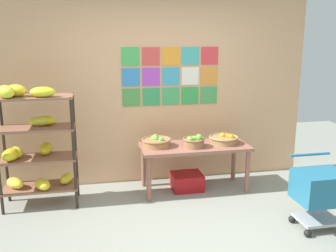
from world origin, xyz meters
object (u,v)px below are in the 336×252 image
(shopping_cart, at_px, (320,189))
(fruit_basket_centre, at_px, (224,139))
(banana_shelf_unit, at_px, (34,140))
(fruit_basket_back_left, at_px, (156,142))
(produce_crate_under_table, at_px, (187,181))
(fruit_basket_left, at_px, (194,142))
(display_table, at_px, (195,151))

(shopping_cart, bearing_deg, fruit_basket_centre, 111.74)
(banana_shelf_unit, relative_size, fruit_basket_back_left, 3.88)
(shopping_cart, bearing_deg, produce_crate_under_table, 126.82)
(fruit_basket_centre, distance_m, fruit_basket_left, 0.45)
(fruit_basket_left, bearing_deg, shopping_cart, -48.71)
(fruit_basket_centre, height_order, produce_crate_under_table, fruit_basket_centre)
(shopping_cart, bearing_deg, fruit_basket_left, 127.78)
(display_table, height_order, produce_crate_under_table, display_table)
(display_table, relative_size, fruit_basket_left, 4.95)
(display_table, distance_m, fruit_basket_centre, 0.43)
(display_table, distance_m, produce_crate_under_table, 0.44)
(fruit_basket_back_left, relative_size, shopping_cart, 0.50)
(fruit_basket_left, bearing_deg, banana_shelf_unit, -179.73)
(display_table, height_order, fruit_basket_left, fruit_basket_left)
(display_table, height_order, fruit_basket_back_left, fruit_basket_back_left)
(banana_shelf_unit, bearing_deg, shopping_cart, -21.53)
(banana_shelf_unit, xyz_separation_m, fruit_basket_back_left, (1.49, 0.15, -0.15))
(fruit_basket_back_left, xyz_separation_m, shopping_cart, (1.52, -1.33, -0.24))
(fruit_basket_centre, bearing_deg, fruit_basket_back_left, 177.21)
(fruit_basket_centre, bearing_deg, banana_shelf_unit, -177.60)
(fruit_basket_back_left, height_order, shopping_cart, same)
(banana_shelf_unit, height_order, display_table, banana_shelf_unit)
(display_table, bearing_deg, produce_crate_under_table, 162.72)
(fruit_basket_back_left, bearing_deg, shopping_cart, -41.27)
(fruit_basket_centre, height_order, fruit_basket_left, fruit_basket_left)
(display_table, relative_size, fruit_basket_back_left, 3.70)
(fruit_basket_left, height_order, fruit_basket_back_left, fruit_basket_left)
(fruit_basket_centre, relative_size, fruit_basket_back_left, 1.03)
(fruit_basket_back_left, xyz_separation_m, produce_crate_under_table, (0.41, -0.03, -0.57))
(fruit_basket_left, height_order, produce_crate_under_table, fruit_basket_left)
(banana_shelf_unit, relative_size, fruit_basket_centre, 3.78)
(fruit_basket_left, xyz_separation_m, shopping_cart, (1.05, -1.20, -0.25))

